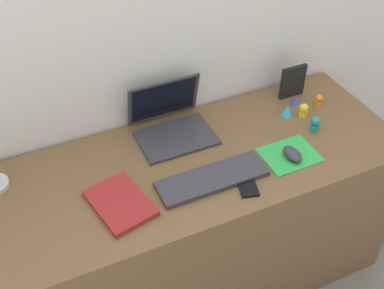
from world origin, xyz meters
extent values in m
plane|color=slate|center=(0.00, 0.00, 0.00)|extent=(6.00, 6.00, 0.00)
cube|color=silver|center=(0.00, 0.35, 0.82)|extent=(2.88, 0.05, 1.64)
cube|color=brown|center=(0.00, 0.00, 0.37)|extent=(1.68, 0.62, 0.74)
cube|color=#333338|center=(0.00, 0.15, 0.75)|extent=(0.30, 0.21, 0.01)
cube|color=#333338|center=(0.00, 0.28, 0.85)|extent=(0.30, 0.06, 0.20)
cube|color=black|center=(0.00, 0.27, 0.85)|extent=(0.27, 0.04, 0.17)
cube|color=#333338|center=(0.03, -0.12, 0.75)|extent=(0.41, 0.13, 0.02)
cube|color=green|center=(0.36, -0.12, 0.74)|extent=(0.21, 0.17, 0.00)
ellipsoid|color=#333338|center=(0.36, -0.14, 0.76)|extent=(0.06, 0.10, 0.03)
cube|color=black|center=(0.13, -0.19, 0.74)|extent=(0.10, 0.14, 0.01)
cube|color=maroon|center=(-0.31, -0.09, 0.75)|extent=(0.22, 0.27, 0.02)
cube|color=black|center=(0.58, 0.21, 0.81)|extent=(0.12, 0.02, 0.15)
cylinder|color=yellow|center=(0.55, 0.07, 0.75)|extent=(0.03, 0.03, 0.02)
sphere|color=yellow|center=(0.55, 0.07, 0.78)|extent=(0.04, 0.04, 0.04)
cone|color=#28B7CC|center=(0.49, 0.10, 0.77)|extent=(0.05, 0.05, 0.05)
cylinder|color=orange|center=(0.65, 0.10, 0.75)|extent=(0.03, 0.03, 0.02)
sphere|color=orange|center=(0.65, 0.10, 0.78)|extent=(0.03, 0.03, 0.03)
cylinder|color=teal|center=(0.53, -0.03, 0.76)|extent=(0.03, 0.03, 0.03)
sphere|color=teal|center=(0.53, -0.03, 0.79)|extent=(0.04, 0.04, 0.04)
cone|color=blue|center=(0.56, 0.16, 0.76)|extent=(0.03, 0.03, 0.04)
camera|label=1|loc=(-0.55, -1.20, 1.97)|focal=44.71mm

